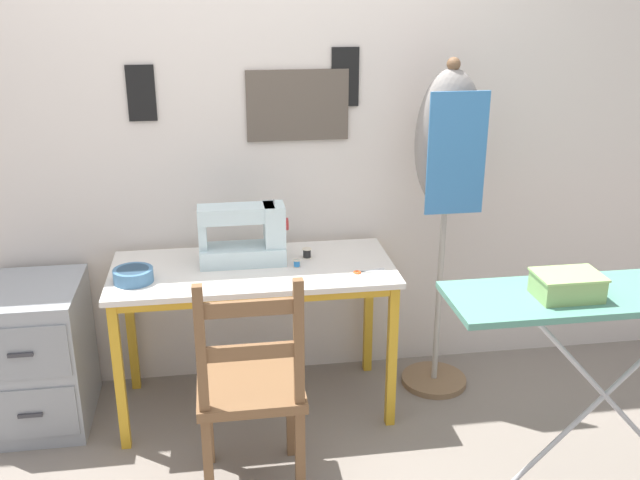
{
  "coord_description": "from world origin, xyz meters",
  "views": [
    {
      "loc": [
        -0.14,
        -2.64,
        1.9
      ],
      "look_at": [
        0.3,
        0.25,
        0.83
      ],
      "focal_mm": 40.0,
      "sensor_mm": 36.0,
      "label": 1
    }
  ],
  "objects_px": {
    "fabric_bowl": "(133,275)",
    "filing_cabinet": "(39,355)",
    "storage_box": "(567,285)",
    "scissors": "(365,272)",
    "dress_form": "(448,161)",
    "thread_spool_near_machine": "(297,263)",
    "thread_spool_mid_table": "(307,253)",
    "ironing_board": "(620,302)",
    "sewing_machine": "(247,236)",
    "wooden_chair": "(251,389)"
  },
  "relations": [
    {
      "from": "thread_spool_near_machine",
      "to": "storage_box",
      "type": "relative_size",
      "value": 0.15
    },
    {
      "from": "scissors",
      "to": "filing_cabinet",
      "type": "xyz_separation_m",
      "value": [
        -1.44,
        0.17,
        -0.38
      ]
    },
    {
      "from": "wooden_chair",
      "to": "ironing_board",
      "type": "distance_m",
      "value": 1.39
    },
    {
      "from": "thread_spool_near_machine",
      "to": "dress_form",
      "type": "relative_size",
      "value": 0.02
    },
    {
      "from": "filing_cabinet",
      "to": "storage_box",
      "type": "bearing_deg",
      "value": -22.52
    },
    {
      "from": "sewing_machine",
      "to": "thread_spool_mid_table",
      "type": "height_order",
      "value": "sewing_machine"
    },
    {
      "from": "sewing_machine",
      "to": "wooden_chair",
      "type": "xyz_separation_m",
      "value": [
        -0.03,
        -0.64,
        -0.38
      ]
    },
    {
      "from": "thread_spool_mid_table",
      "to": "fabric_bowl",
      "type": "bearing_deg",
      "value": -167.75
    },
    {
      "from": "fabric_bowl",
      "to": "scissors",
      "type": "relative_size",
      "value": 1.16
    },
    {
      "from": "wooden_chair",
      "to": "ironing_board",
      "type": "bearing_deg",
      "value": -7.95
    },
    {
      "from": "sewing_machine",
      "to": "scissors",
      "type": "height_order",
      "value": "sewing_machine"
    },
    {
      "from": "scissors",
      "to": "dress_form",
      "type": "height_order",
      "value": "dress_form"
    },
    {
      "from": "fabric_bowl",
      "to": "ironing_board",
      "type": "bearing_deg",
      "value": -20.92
    },
    {
      "from": "sewing_machine",
      "to": "scissors",
      "type": "bearing_deg",
      "value": -20.89
    },
    {
      "from": "scissors",
      "to": "ironing_board",
      "type": "distance_m",
      "value": 1.03
    },
    {
      "from": "ironing_board",
      "to": "storage_box",
      "type": "xyz_separation_m",
      "value": [
        -0.23,
        -0.03,
        0.09
      ]
    },
    {
      "from": "thread_spool_mid_table",
      "to": "thread_spool_near_machine",
      "type": "bearing_deg",
      "value": -119.85
    },
    {
      "from": "ironing_board",
      "to": "scissors",
      "type": "bearing_deg",
      "value": 141.54
    },
    {
      "from": "sewing_machine",
      "to": "filing_cabinet",
      "type": "height_order",
      "value": "sewing_machine"
    },
    {
      "from": "thread_spool_mid_table",
      "to": "ironing_board",
      "type": "xyz_separation_m",
      "value": [
        1.03,
        -0.85,
        0.08
      ]
    },
    {
      "from": "sewing_machine",
      "to": "ironing_board",
      "type": "xyz_separation_m",
      "value": [
        1.3,
        -0.83,
        -0.03
      ]
    },
    {
      "from": "fabric_bowl",
      "to": "filing_cabinet",
      "type": "height_order",
      "value": "fabric_bowl"
    },
    {
      "from": "fabric_bowl",
      "to": "scissors",
      "type": "height_order",
      "value": "fabric_bowl"
    },
    {
      "from": "thread_spool_mid_table",
      "to": "storage_box",
      "type": "bearing_deg",
      "value": -47.38
    },
    {
      "from": "filing_cabinet",
      "to": "ironing_board",
      "type": "relative_size",
      "value": 0.51
    },
    {
      "from": "thread_spool_mid_table",
      "to": "dress_form",
      "type": "bearing_deg",
      "value": -1.18
    },
    {
      "from": "wooden_chair",
      "to": "storage_box",
      "type": "distance_m",
      "value": 1.21
    },
    {
      "from": "scissors",
      "to": "wooden_chair",
      "type": "height_order",
      "value": "wooden_chair"
    },
    {
      "from": "sewing_machine",
      "to": "thread_spool_mid_table",
      "type": "bearing_deg",
      "value": 3.85
    },
    {
      "from": "scissors",
      "to": "filing_cabinet",
      "type": "relative_size",
      "value": 0.22
    },
    {
      "from": "dress_form",
      "to": "storage_box",
      "type": "distance_m",
      "value": 0.91
    },
    {
      "from": "thread_spool_mid_table",
      "to": "ironing_board",
      "type": "relative_size",
      "value": 0.03
    },
    {
      "from": "thread_spool_mid_table",
      "to": "filing_cabinet",
      "type": "bearing_deg",
      "value": -178.28
    },
    {
      "from": "fabric_bowl",
      "to": "thread_spool_mid_table",
      "type": "xyz_separation_m",
      "value": [
        0.76,
        0.16,
        -0.01
      ]
    },
    {
      "from": "fabric_bowl",
      "to": "storage_box",
      "type": "relative_size",
      "value": 0.72
    },
    {
      "from": "thread_spool_near_machine",
      "to": "scissors",
      "type": "bearing_deg",
      "value": -20.38
    },
    {
      "from": "scissors",
      "to": "storage_box",
      "type": "distance_m",
      "value": 0.9
    },
    {
      "from": "fabric_bowl",
      "to": "thread_spool_mid_table",
      "type": "bearing_deg",
      "value": 12.25
    },
    {
      "from": "thread_spool_near_machine",
      "to": "filing_cabinet",
      "type": "height_order",
      "value": "thread_spool_near_machine"
    },
    {
      "from": "dress_form",
      "to": "thread_spool_near_machine",
      "type": "bearing_deg",
      "value": -172.69
    },
    {
      "from": "wooden_chair",
      "to": "scissors",
      "type": "bearing_deg",
      "value": 40.59
    },
    {
      "from": "wooden_chair",
      "to": "dress_form",
      "type": "xyz_separation_m",
      "value": [
        0.94,
        0.65,
        0.69
      ]
    },
    {
      "from": "storage_box",
      "to": "fabric_bowl",
      "type": "bearing_deg",
      "value": 155.56
    },
    {
      "from": "sewing_machine",
      "to": "fabric_bowl",
      "type": "distance_m",
      "value": 0.51
    },
    {
      "from": "fabric_bowl",
      "to": "filing_cabinet",
      "type": "relative_size",
      "value": 0.26
    },
    {
      "from": "sewing_machine",
      "to": "dress_form",
      "type": "height_order",
      "value": "dress_form"
    },
    {
      "from": "thread_spool_near_machine",
      "to": "wooden_chair",
      "type": "height_order",
      "value": "wooden_chair"
    },
    {
      "from": "thread_spool_near_machine",
      "to": "storage_box",
      "type": "xyz_separation_m",
      "value": [
        0.86,
        -0.77,
        0.17
      ]
    },
    {
      "from": "wooden_chair",
      "to": "filing_cabinet",
      "type": "distance_m",
      "value": 1.11
    },
    {
      "from": "filing_cabinet",
      "to": "storage_box",
      "type": "xyz_separation_m",
      "value": [
        2.01,
        -0.84,
        0.57
      ]
    }
  ]
}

